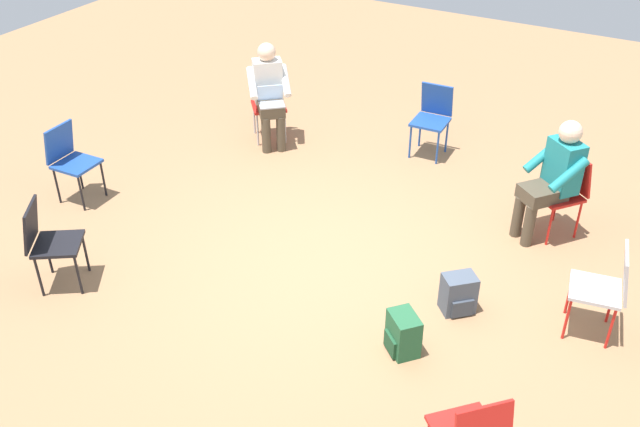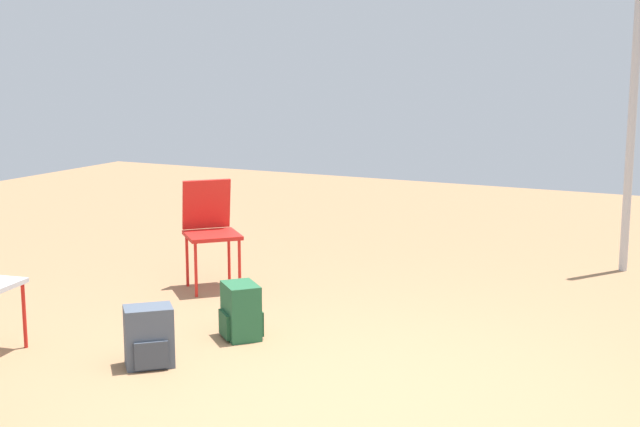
{
  "view_description": "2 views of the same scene",
  "coord_description": "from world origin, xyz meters",
  "px_view_note": "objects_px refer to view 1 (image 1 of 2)",
  "views": [
    {
      "loc": [
        -4.76,
        -2.61,
        4.1
      ],
      "look_at": [
        -0.04,
        0.01,
        0.6
      ],
      "focal_mm": 40.0,
      "sensor_mm": 36.0,
      "label": 1
    },
    {
      "loc": [
        4.07,
        1.8,
        1.83
      ],
      "look_at": [
        -0.22,
        -0.31,
        0.97
      ],
      "focal_mm": 50.0,
      "sensor_mm": 36.0,
      "label": 2
    }
  ],
  "objects_px": {
    "person_with_laptop": "(269,90)",
    "backpack_near_laptop_user": "(458,295)",
    "chair_south": "(606,286)",
    "backpack_by_empty_chair": "(403,335)",
    "chair_north": "(70,158)",
    "chair_northwest": "(48,239)",
    "chair_northeast": "(268,99)",
    "chair_east": "(433,115)",
    "chair_southeast": "(564,189)",
    "person_in_teal": "(554,174)"
  },
  "relations": [
    {
      "from": "chair_north",
      "to": "chair_northeast",
      "type": "distance_m",
      "value": 2.5
    },
    {
      "from": "chair_northeast",
      "to": "backpack_by_empty_chair",
      "type": "relative_size",
      "value": 2.36
    },
    {
      "from": "chair_south",
      "to": "backpack_by_empty_chair",
      "type": "distance_m",
      "value": 1.68
    },
    {
      "from": "chair_southeast",
      "to": "backpack_near_laptop_user",
      "type": "relative_size",
      "value": 2.36
    },
    {
      "from": "backpack_near_laptop_user",
      "to": "chair_southeast",
      "type": "bearing_deg",
      "value": -15.57
    },
    {
      "from": "chair_south",
      "to": "chair_north",
      "type": "height_order",
      "value": "same"
    },
    {
      "from": "chair_northwest",
      "to": "person_in_teal",
      "type": "relative_size",
      "value": 0.69
    },
    {
      "from": "chair_south",
      "to": "person_with_laptop",
      "type": "relative_size",
      "value": 0.69
    },
    {
      "from": "chair_northwest",
      "to": "person_with_laptop",
      "type": "height_order",
      "value": "person_with_laptop"
    },
    {
      "from": "person_with_laptop",
      "to": "chair_southeast",
      "type": "bearing_deg",
      "value": 135.27
    },
    {
      "from": "chair_south",
      "to": "chair_north",
      "type": "distance_m",
      "value": 5.4
    },
    {
      "from": "chair_southeast",
      "to": "backpack_near_laptop_user",
      "type": "xyz_separation_m",
      "value": [
        -1.66,
        0.46,
        -0.34
      ]
    },
    {
      "from": "chair_east",
      "to": "backpack_near_laptop_user",
      "type": "distance_m",
      "value": 2.95
    },
    {
      "from": "chair_north",
      "to": "backpack_by_empty_chair",
      "type": "bearing_deg",
      "value": 81.44
    },
    {
      "from": "chair_south",
      "to": "chair_southeast",
      "type": "distance_m",
      "value": 1.52
    },
    {
      "from": "chair_south",
      "to": "person_in_teal",
      "type": "xyz_separation_m",
      "value": [
        1.24,
        0.75,
        0.2
      ]
    },
    {
      "from": "backpack_by_empty_chair",
      "to": "person_in_teal",
      "type": "bearing_deg",
      "value": -14.4
    },
    {
      "from": "chair_north",
      "to": "chair_east",
      "type": "xyz_separation_m",
      "value": [
        2.85,
        -2.97,
        0.0
      ]
    },
    {
      "from": "chair_north",
      "to": "chair_southeast",
      "type": "distance_m",
      "value": 5.09
    },
    {
      "from": "chair_southeast",
      "to": "backpack_by_empty_chair",
      "type": "xyz_separation_m",
      "value": [
        -2.35,
        0.68,
        -0.34
      ]
    },
    {
      "from": "person_in_teal",
      "to": "backpack_by_empty_chair",
      "type": "xyz_separation_m",
      "value": [
        -2.23,
        0.57,
        -0.54
      ]
    },
    {
      "from": "chair_northeast",
      "to": "person_in_teal",
      "type": "distance_m",
      "value": 3.65
    },
    {
      "from": "chair_south",
      "to": "chair_north",
      "type": "xyz_separation_m",
      "value": [
        -0.52,
        5.38,
        0.0
      ]
    },
    {
      "from": "chair_south",
      "to": "chair_east",
      "type": "relative_size",
      "value": 1.0
    },
    {
      "from": "chair_northwest",
      "to": "chair_north",
      "type": "bearing_deg",
      "value": -175.39
    },
    {
      "from": "chair_north",
      "to": "chair_northwest",
      "type": "distance_m",
      "value": 1.52
    },
    {
      "from": "chair_north",
      "to": "chair_southeast",
      "type": "relative_size",
      "value": 1.0
    },
    {
      "from": "chair_south",
      "to": "person_with_laptop",
      "type": "xyz_separation_m",
      "value": [
        1.64,
        4.25,
        0.2
      ]
    },
    {
      "from": "chair_northwest",
      "to": "chair_south",
      "type": "bearing_deg",
      "value": 77.36
    },
    {
      "from": "backpack_near_laptop_user",
      "to": "person_in_teal",
      "type": "bearing_deg",
      "value": -13.14
    },
    {
      "from": "chair_north",
      "to": "chair_east",
      "type": "distance_m",
      "value": 4.12
    },
    {
      "from": "chair_north",
      "to": "backpack_by_empty_chair",
      "type": "relative_size",
      "value": 2.36
    },
    {
      "from": "chair_northeast",
      "to": "backpack_by_empty_chair",
      "type": "bearing_deg",
      "value": 97.31
    },
    {
      "from": "chair_south",
      "to": "chair_northwest",
      "type": "bearing_deg",
      "value": 101.68
    },
    {
      "from": "chair_south",
      "to": "backpack_near_laptop_user",
      "type": "distance_m",
      "value": 1.2
    },
    {
      "from": "chair_northwest",
      "to": "chair_southeast",
      "type": "bearing_deg",
      "value": 95.42
    },
    {
      "from": "chair_northwest",
      "to": "chair_southeast",
      "type": "relative_size",
      "value": 1.0
    },
    {
      "from": "chair_south",
      "to": "backpack_by_empty_chair",
      "type": "relative_size",
      "value": 2.36
    },
    {
      "from": "backpack_near_laptop_user",
      "to": "chair_south",
      "type": "bearing_deg",
      "value": -75.4
    },
    {
      "from": "chair_northwest",
      "to": "backpack_by_empty_chair",
      "type": "height_order",
      "value": "chair_northwest"
    },
    {
      "from": "person_with_laptop",
      "to": "backpack_near_laptop_user",
      "type": "xyz_separation_m",
      "value": [
        -1.93,
        -3.14,
        -0.53
      ]
    },
    {
      "from": "chair_east",
      "to": "backpack_by_empty_chair",
      "type": "distance_m",
      "value": 3.51
    },
    {
      "from": "chair_northwest",
      "to": "backpack_near_laptop_user",
      "type": "relative_size",
      "value": 2.36
    },
    {
      "from": "chair_south",
      "to": "chair_northeast",
      "type": "bearing_deg",
      "value": 58.45
    },
    {
      "from": "chair_east",
      "to": "chair_north",
      "type": "bearing_deg",
      "value": 41.55
    },
    {
      "from": "chair_north",
      "to": "chair_northwest",
      "type": "bearing_deg",
      "value": 36.36
    },
    {
      "from": "chair_north",
      "to": "person_with_laptop",
      "type": "bearing_deg",
      "value": 150.36
    },
    {
      "from": "chair_northeast",
      "to": "backpack_near_laptop_user",
      "type": "height_order",
      "value": "chair_northeast"
    },
    {
      "from": "chair_northeast",
      "to": "person_in_teal",
      "type": "xyz_separation_m",
      "value": [
        -0.53,
        -3.6,
        0.2
      ]
    },
    {
      "from": "chair_north",
      "to": "backpack_near_laptop_user",
      "type": "height_order",
      "value": "chair_north"
    }
  ]
}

